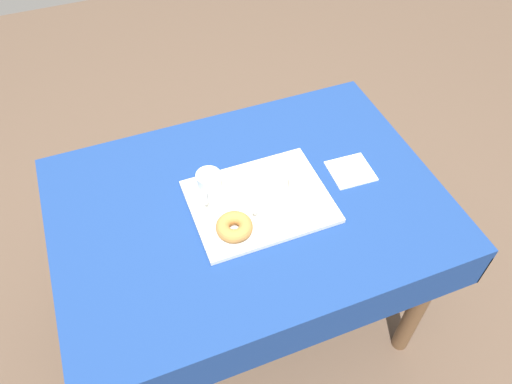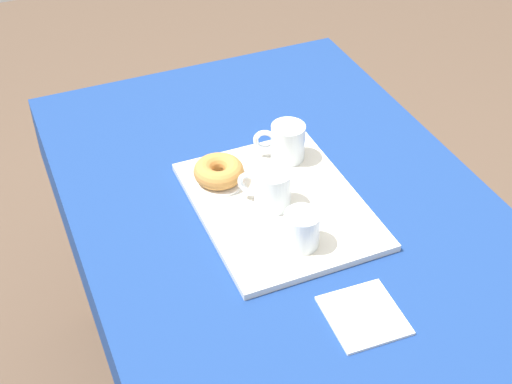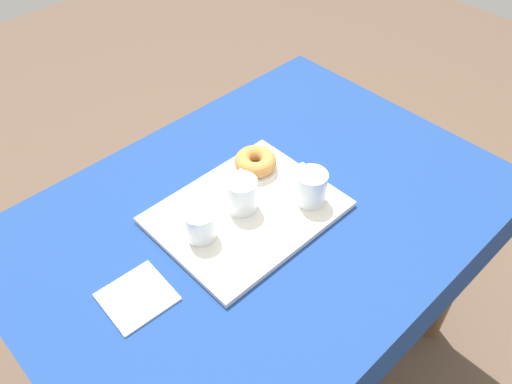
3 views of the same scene
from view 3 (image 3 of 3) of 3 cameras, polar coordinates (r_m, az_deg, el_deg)
The scene contains 9 objects.
ground_plane at distance 1.90m, azimuth 0.36°, elevation -17.69°, with size 6.00×6.00×0.00m, color brown.
dining_table at distance 1.36m, azimuth 0.48°, elevation -5.04°, with size 1.23×0.88×0.75m.
serving_tray at distance 1.27m, azimuth -1.02°, elevation -2.20°, with size 0.43×0.34×0.02m, color silver.
tea_mug_left at distance 1.25m, azimuth -1.60°, elevation -0.27°, with size 0.10×0.10×0.09m.
tea_mug_right at distance 1.27m, azimuth 6.01°, elevation 0.50°, with size 0.08×0.11×0.09m.
water_glass_near at distance 1.20m, azimuth -6.11°, elevation -3.72°, with size 0.07×0.07×0.08m.
donut_plate_left at distance 1.37m, azimuth -0.06°, elevation 2.62°, with size 0.12×0.12×0.01m, color white.
sugar_donut_left at distance 1.35m, azimuth -0.06°, elevation 3.38°, with size 0.11×0.11×0.04m, color #BC7F3D.
paper_napkin at distance 1.16m, azimuth -12.97°, elevation -11.08°, with size 0.14×0.13×0.01m, color white.
Camera 3 is at (0.61, 0.63, 1.69)m, focal length 36.49 mm.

